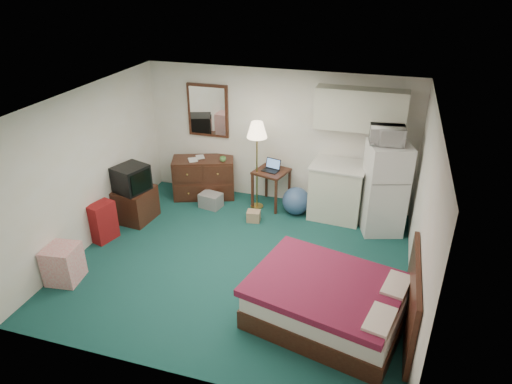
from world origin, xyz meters
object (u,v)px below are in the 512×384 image
(dresser, at_px, (204,178))
(suitcase, at_px, (103,222))
(desk, at_px, (271,188))
(tv_stand, at_px, (135,204))
(fridge, at_px, (385,189))
(bed, at_px, (328,302))
(kitchen_counter, at_px, (337,192))
(floor_lamp, at_px, (257,166))

(dresser, bearing_deg, suitcase, -136.28)
(desk, bearing_deg, tv_stand, -135.31)
(dresser, distance_m, fridge, 3.42)
(fridge, bearing_deg, tv_stand, 174.87)
(bed, bearing_deg, fridge, 91.35)
(kitchen_counter, bearing_deg, desk, -179.32)
(dresser, relative_size, desk, 1.62)
(kitchen_counter, relative_size, bed, 0.54)
(desk, xyz_separation_m, kitchen_counter, (1.23, -0.08, 0.14))
(desk, xyz_separation_m, bed, (1.51, -2.82, -0.06))
(kitchen_counter, height_order, fridge, fridge)
(fridge, relative_size, tv_stand, 2.42)
(bed, bearing_deg, tv_stand, 169.61)
(floor_lamp, bearing_deg, dresser, 173.26)
(kitchen_counter, bearing_deg, floor_lamp, -172.85)
(tv_stand, xyz_separation_m, suitcase, (-0.15, -0.75, 0.04))
(bed, bearing_deg, kitchen_counter, 108.86)
(desk, bearing_deg, bed, -46.27)
(fridge, xyz_separation_m, suitcase, (-4.36, -1.65, -0.45))
(fridge, bearing_deg, floor_lamp, 158.66)
(dresser, bearing_deg, desk, -18.75)
(floor_lamp, bearing_deg, bed, -56.93)
(desk, height_order, fridge, fridge)
(floor_lamp, distance_m, fridge, 2.27)
(tv_stand, bearing_deg, floor_lamp, 34.30)
(floor_lamp, xyz_separation_m, desk, (0.23, 0.15, -0.48))
(floor_lamp, height_order, suitcase, floor_lamp)
(desk, xyz_separation_m, suitcase, (-2.33, -1.97, -0.03))
(dresser, height_order, bed, dresser)
(dresser, relative_size, tv_stand, 1.79)
(dresser, height_order, desk, dresser)
(suitcase, bearing_deg, kitchen_counter, 43.07)
(desk, bearing_deg, dresser, -163.57)
(floor_lamp, distance_m, suitcase, 2.82)
(desk, height_order, tv_stand, desk)
(floor_lamp, bearing_deg, suitcase, -139.14)
(floor_lamp, distance_m, kitchen_counter, 1.51)
(dresser, xyz_separation_m, suitcase, (-0.98, -1.95, -0.06))
(suitcase, bearing_deg, fridge, 35.84)
(desk, relative_size, suitcase, 1.08)
(bed, relative_size, tv_stand, 2.84)
(tv_stand, bearing_deg, fridge, 17.70)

